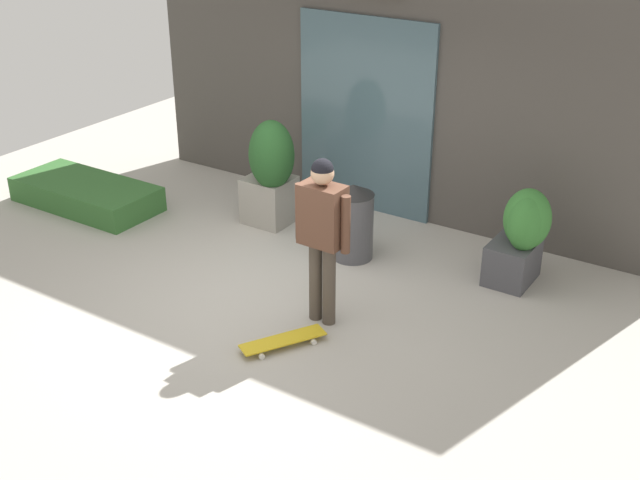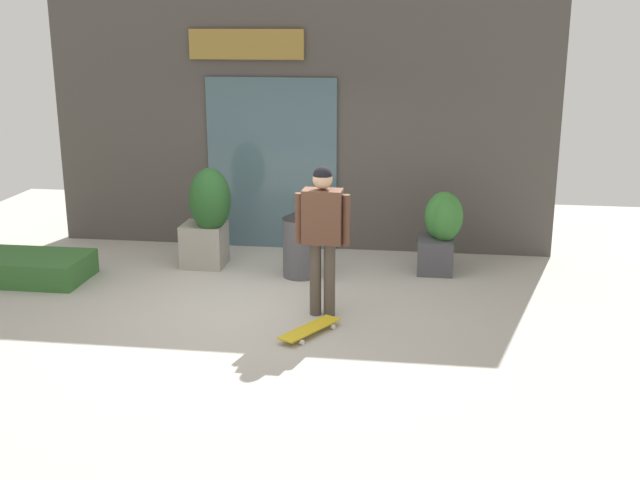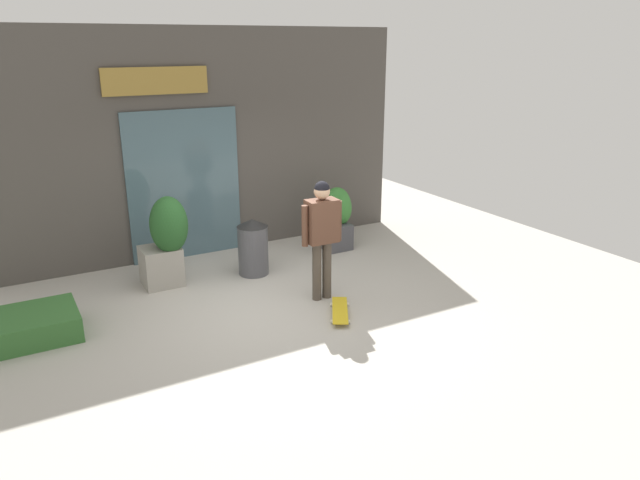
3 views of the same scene
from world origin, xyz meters
name	(u,v)px [view 3 (image 3 of 3)]	position (x,y,z in m)	size (l,w,h in m)	color
ground_plane	(275,306)	(0.00, 0.00, 0.00)	(12.00, 12.00, 0.00)	#B2ADA3
building_facade	(201,145)	(-0.02, 2.72, 1.85)	(7.22, 0.31, 3.74)	#4C4742
skateboarder	(322,228)	(0.71, -0.08, 1.05)	(0.61, 0.27, 1.71)	#4C4238
skateboard	(340,310)	(0.65, -0.68, 0.06)	(0.60, 0.83, 0.08)	gold
planter_box_left	(166,236)	(-1.04, 1.48, 0.78)	(0.69, 0.65, 1.38)	gray
planter_box_right	(336,214)	(2.04, 1.77, 0.60)	(0.58, 0.65, 1.07)	#47474C
trash_bin	(253,247)	(0.24, 1.27, 0.45)	(0.48, 0.48, 0.90)	#4C4C51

